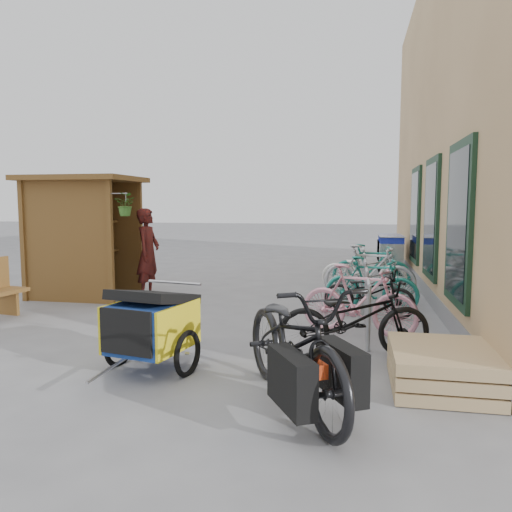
% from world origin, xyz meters
% --- Properties ---
extents(ground, '(80.00, 80.00, 0.00)m').
position_xyz_m(ground, '(0.00, 0.00, 0.00)').
color(ground, gray).
extents(kiosk, '(2.49, 1.65, 2.40)m').
position_xyz_m(kiosk, '(-3.28, 2.47, 1.55)').
color(kiosk, brown).
rests_on(kiosk, ground).
extents(bike_rack, '(0.05, 5.35, 0.86)m').
position_xyz_m(bike_rack, '(2.30, 2.40, 0.52)').
color(bike_rack, '#A5A8AD').
rests_on(bike_rack, ground).
extents(pallet_stack, '(1.00, 1.20, 0.40)m').
position_xyz_m(pallet_stack, '(3.00, -1.40, 0.21)').
color(pallet_stack, tan).
rests_on(pallet_stack, ground).
extents(shopping_carts, '(0.60, 2.02, 1.08)m').
position_xyz_m(shopping_carts, '(3.00, 6.89, 0.63)').
color(shopping_carts, silver).
rests_on(shopping_carts, ground).
extents(child_trailer, '(1.06, 1.69, 0.97)m').
position_xyz_m(child_trailer, '(-0.10, -1.45, 0.54)').
color(child_trailer, '#1C429D').
rests_on(child_trailer, ground).
extents(cargo_bike, '(1.79, 2.35, 1.19)m').
position_xyz_m(cargo_bike, '(1.59, -2.14, 0.59)').
color(cargo_bike, black).
rests_on(cargo_bike, ground).
extents(person_kiosk, '(0.43, 0.65, 1.78)m').
position_xyz_m(person_kiosk, '(-1.92, 2.66, 0.89)').
color(person_kiosk, maroon).
rests_on(person_kiosk, ground).
extents(bike_0, '(1.96, 1.11, 0.98)m').
position_xyz_m(bike_0, '(2.12, -0.56, 0.49)').
color(bike_0, black).
rests_on(bike_0, ground).
extents(bike_1, '(1.75, 0.90, 1.01)m').
position_xyz_m(bike_1, '(2.18, 0.53, 0.51)').
color(bike_1, pink).
rests_on(bike_1, ground).
extents(bike_2, '(1.60, 0.89, 0.80)m').
position_xyz_m(bike_2, '(2.35, 1.79, 0.40)').
color(bike_2, black).
rests_on(bike_2, ground).
extents(bike_3, '(1.64, 0.62, 0.96)m').
position_xyz_m(bike_3, '(2.41, 2.15, 0.48)').
color(bike_3, '#218477').
rests_on(bike_3, ground).
extents(bike_4, '(1.64, 0.71, 0.84)m').
position_xyz_m(bike_4, '(2.38, 2.76, 0.42)').
color(bike_4, '#B6B6BB').
rests_on(bike_4, ground).
extents(bike_5, '(1.83, 0.75, 1.07)m').
position_xyz_m(bike_5, '(2.40, 3.30, 0.54)').
color(bike_5, '#B6B6BB').
rests_on(bike_5, ground).
extents(bike_6, '(1.82, 0.79, 0.93)m').
position_xyz_m(bike_6, '(2.30, 4.10, 0.47)').
color(bike_6, white).
rests_on(bike_6, ground).
extents(bike_7, '(1.66, 0.47, 1.00)m').
position_xyz_m(bike_7, '(2.47, 4.38, 0.50)').
color(bike_7, '#218477').
rests_on(bike_7, ground).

